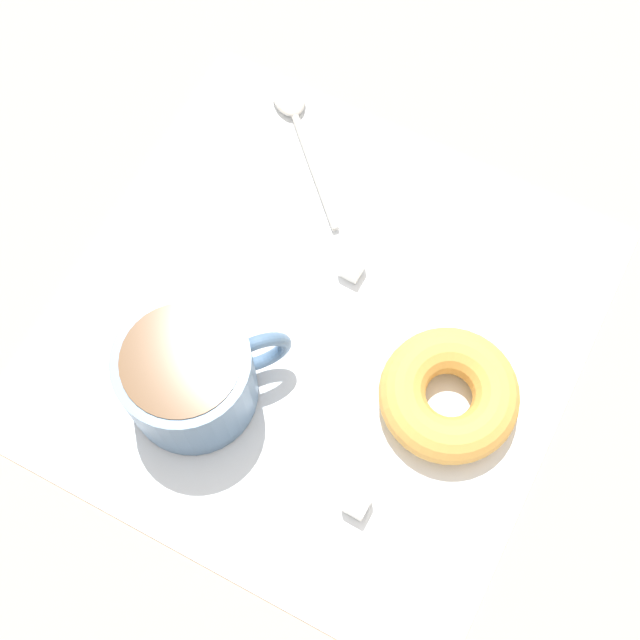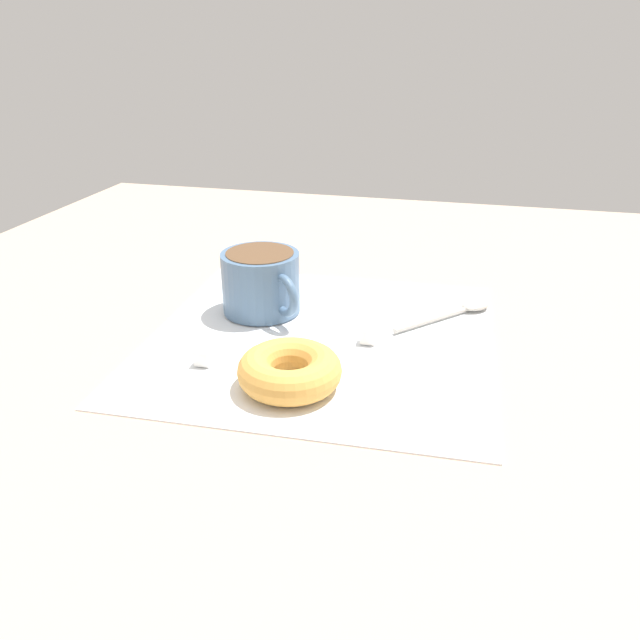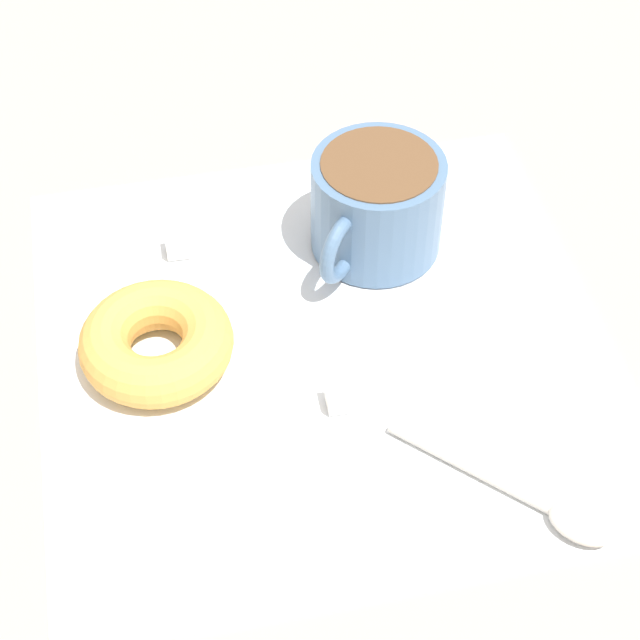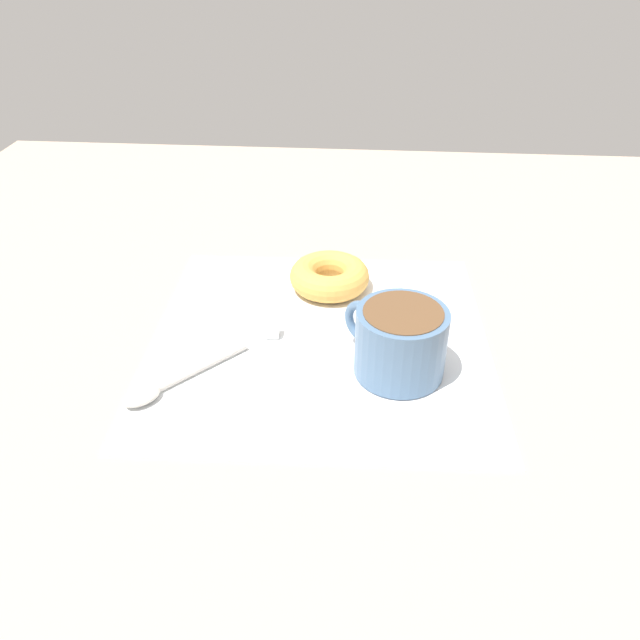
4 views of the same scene
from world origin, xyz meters
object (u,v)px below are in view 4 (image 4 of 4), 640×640
coffee_cup (399,340)px  donut (329,276)px  sugar_cube (273,327)px  sugar_cube_extra (408,294)px  spoon (161,387)px

coffee_cup → donut: 16.83cm
sugar_cube → sugar_cube_extra: 16.27cm
spoon → sugar_cube: (-9.02, -10.14, 0.34)cm
coffee_cup → sugar_cube: bearing=-22.4°
coffee_cup → donut: (7.54, -14.91, -2.00)cm
sugar_cube → donut: bearing=-119.0°
donut → sugar_cube: 11.01cm
donut → sugar_cube: (5.32, 9.60, -0.82)cm
donut → sugar_cube_extra: size_ratio=6.30×
coffee_cup → sugar_cube_extra: size_ratio=6.76×
coffee_cup → spoon: 22.63cm
donut → sugar_cube_extra: donut is taller
coffee_cup → spoon: bearing=12.5°
spoon → sugar_cube: size_ratio=7.39×
donut → sugar_cube: donut is taller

